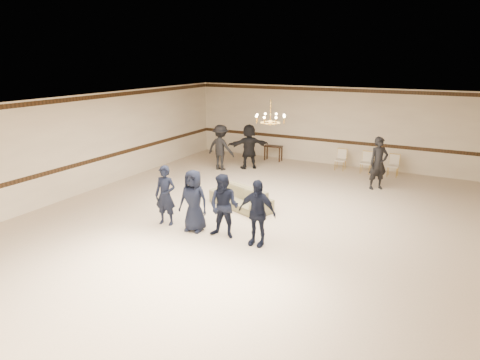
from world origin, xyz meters
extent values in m
cube|color=beige|center=(0.00, 0.00, 0.00)|extent=(12.00, 14.00, 0.01)
cube|color=#34241D|center=(0.00, 0.00, 3.20)|extent=(12.00, 14.00, 0.01)
cube|color=beige|center=(0.00, 7.00, 1.60)|extent=(12.00, 0.01, 3.20)
cube|color=beige|center=(0.00, -7.00, 1.60)|extent=(12.00, 0.01, 3.20)
cube|color=beige|center=(-6.00, 0.00, 1.60)|extent=(0.01, 14.00, 3.20)
cube|color=#311D0E|center=(0.00, 6.99, 1.00)|extent=(12.00, 0.02, 0.14)
cube|color=#311D0E|center=(0.00, 6.99, 3.08)|extent=(12.00, 0.02, 0.14)
imported|color=black|center=(-1.89, -1.51, 0.81)|extent=(0.65, 0.48, 1.63)
imported|color=black|center=(-0.99, -1.51, 0.81)|extent=(0.84, 0.59, 1.63)
imported|color=black|center=(-0.09, -1.51, 0.81)|extent=(0.84, 0.69, 1.63)
imported|color=black|center=(0.81, -1.51, 0.81)|extent=(0.96, 0.41, 1.63)
imported|color=#776D4F|center=(-0.72, 0.55, 0.30)|extent=(2.20, 1.46, 0.60)
imported|color=black|center=(-3.47, 4.07, 0.90)|extent=(1.21, 0.75, 1.80)
imported|color=black|center=(-2.57, 4.77, 0.90)|extent=(1.62, 1.49, 1.80)
imported|color=black|center=(2.53, 4.37, 0.90)|extent=(0.78, 0.75, 1.80)
cube|color=black|center=(-2.21, 6.43, 0.33)|extent=(0.81, 0.39, 0.66)
camera|label=1|loc=(4.74, -9.80, 4.35)|focal=30.99mm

